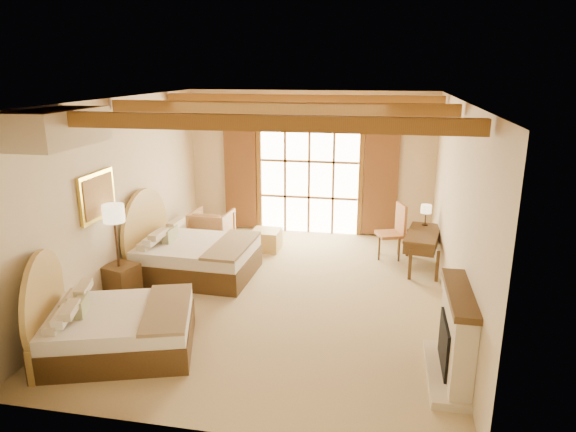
% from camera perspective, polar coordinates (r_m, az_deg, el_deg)
% --- Properties ---
extents(floor, '(7.00, 7.00, 0.00)m').
position_cam_1_polar(floor, '(8.78, -1.10, -8.56)').
color(floor, '#C9B382').
rests_on(floor, ground).
extents(wall_back, '(5.50, 0.00, 5.50)m').
position_cam_1_polar(wall_back, '(11.60, 2.42, 5.88)').
color(wall_back, beige).
rests_on(wall_back, ground).
extents(wall_left, '(0.00, 7.00, 7.00)m').
position_cam_1_polar(wall_left, '(9.19, -18.20, 2.33)').
color(wall_left, beige).
rests_on(wall_left, ground).
extents(wall_right, '(0.00, 7.00, 7.00)m').
position_cam_1_polar(wall_right, '(8.14, 18.14, 0.61)').
color(wall_right, beige).
rests_on(wall_right, ground).
extents(ceiling, '(7.00, 7.00, 0.00)m').
position_cam_1_polar(ceiling, '(7.99, -1.23, 12.78)').
color(ceiling, '#A86D2F').
rests_on(ceiling, ground).
extents(ceiling_beams, '(5.39, 4.60, 0.18)m').
position_cam_1_polar(ceiling_beams, '(7.99, -1.22, 11.92)').
color(ceiling_beams, brown).
rests_on(ceiling_beams, ceiling).
extents(french_doors, '(3.95, 0.08, 2.60)m').
position_cam_1_polar(french_doors, '(11.61, 2.36, 4.12)').
color(french_doors, white).
rests_on(french_doors, ground).
extents(fireplace, '(0.46, 1.40, 1.16)m').
position_cam_1_polar(fireplace, '(6.67, 18.03, -12.98)').
color(fireplace, beige).
rests_on(fireplace, ground).
extents(painting, '(0.06, 0.95, 0.75)m').
position_cam_1_polar(painting, '(8.51, -20.40, 2.09)').
color(painting, gold).
rests_on(painting, wall_left).
extents(canopy_valance, '(0.70, 1.40, 0.45)m').
position_cam_1_polar(canopy_valance, '(7.11, -24.37, 8.93)').
color(canopy_valance, beige).
rests_on(canopy_valance, ceiling).
extents(bed_near, '(2.32, 1.95, 1.26)m').
position_cam_1_polar(bed_near, '(7.40, -19.30, -11.23)').
color(bed_near, '#4C3616').
rests_on(bed_near, floor).
extents(bed_far, '(2.13, 1.64, 1.36)m').
position_cam_1_polar(bed_far, '(9.56, -11.07, -4.07)').
color(bed_far, '#4C3616').
rests_on(bed_far, floor).
extents(nightstand, '(0.59, 0.59, 0.57)m').
position_cam_1_polar(nightstand, '(8.94, -18.02, -6.94)').
color(nightstand, '#4C3616').
rests_on(nightstand, floor).
extents(floor_lamp, '(0.34, 0.34, 1.60)m').
position_cam_1_polar(floor_lamp, '(8.56, -18.75, -0.36)').
color(floor_lamp, '#342216').
rests_on(floor_lamp, floor).
extents(armchair, '(0.85, 0.87, 0.76)m').
position_cam_1_polar(armchair, '(11.10, -8.45, -1.26)').
color(armchair, '#A6774B').
rests_on(armchair, floor).
extents(ottoman, '(0.59, 0.59, 0.42)m').
position_cam_1_polar(ottoman, '(10.73, -2.45, -2.66)').
color(ottoman, tan).
rests_on(ottoman, floor).
extents(desk, '(0.79, 1.40, 0.71)m').
position_cam_1_polar(desk, '(10.02, 14.66, -3.55)').
color(desk, '#4C3616').
rests_on(desk, floor).
extents(desk_chair, '(0.63, 0.62, 1.10)m').
position_cam_1_polar(desk_chair, '(10.44, 11.35, -2.76)').
color(desk_chair, '#9C5A36').
rests_on(desk_chair, floor).
extents(desk_lamp, '(0.20, 0.20, 0.41)m').
position_cam_1_polar(desk_lamp, '(10.29, 15.10, 0.67)').
color(desk_lamp, '#342216').
rests_on(desk_lamp, desk).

